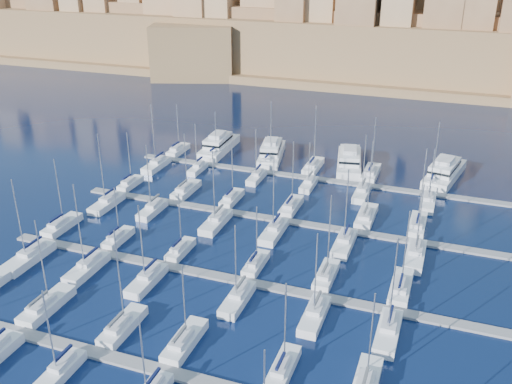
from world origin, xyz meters
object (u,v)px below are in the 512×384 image
at_px(motor_yacht_b, 271,152).
at_px(motor_yacht_c, 349,160).
at_px(sailboat_2, 122,326).
at_px(motor_yacht_d, 444,171).
at_px(motor_yacht_a, 219,145).
at_px(sailboat_4, 283,368).

distance_m(motor_yacht_b, motor_yacht_c, 18.79).
distance_m(sailboat_2, motor_yacht_c, 72.56).
distance_m(sailboat_2, motor_yacht_d, 80.30).
bearing_deg(motor_yacht_a, sailboat_4, -61.09).
bearing_deg(sailboat_2, motor_yacht_a, 103.01).
relative_size(sailboat_2, sailboat_4, 1.19).
bearing_deg(motor_yacht_c, sailboat_2, -103.19).
xyz_separation_m(motor_yacht_c, motor_yacht_d, (21.14, 0.25, 0.00)).
xyz_separation_m(sailboat_2, sailboat_4, (22.83, -0.44, -0.03)).
bearing_deg(sailboat_4, motor_yacht_d, 78.23).
xyz_separation_m(motor_yacht_a, motor_yacht_d, (53.94, 0.58, -0.00)).
relative_size(motor_yacht_c, motor_yacht_d, 0.97).
bearing_deg(motor_yacht_a, motor_yacht_b, -1.44).
xyz_separation_m(sailboat_4, motor_yacht_d, (14.87, 71.34, 1.00)).
relative_size(motor_yacht_b, motor_yacht_d, 0.89).
bearing_deg(motor_yacht_a, motor_yacht_d, 0.62).
xyz_separation_m(sailboat_4, motor_yacht_b, (-25.05, 70.41, 1.00)).
xyz_separation_m(sailboat_2, motor_yacht_a, (-16.25, 70.31, 0.97)).
bearing_deg(sailboat_2, motor_yacht_c, 76.81).
height_order(sailboat_4, motor_yacht_a, sailboat_4).
distance_m(sailboat_2, motor_yacht_b, 70.00).
xyz_separation_m(motor_yacht_a, motor_yacht_b, (14.02, -0.35, 0.00)).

